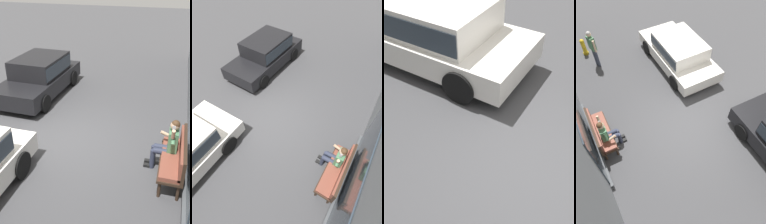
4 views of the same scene
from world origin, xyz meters
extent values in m
plane|color=#424244|center=(0.00, 0.00, 0.00)|extent=(60.00, 60.00, 0.00)
cube|color=#494C4F|center=(0.79, 3.15, 0.18)|extent=(3.60, 0.12, 0.10)
cylinder|color=#332319|center=(1.56, 3.00, 0.20)|extent=(0.07, 0.07, 0.41)
cylinder|color=#332319|center=(0.02, 3.00, 0.20)|extent=(0.07, 0.07, 0.41)
cylinder|color=#332319|center=(1.56, 2.61, 0.20)|extent=(0.07, 0.07, 0.41)
cylinder|color=#332319|center=(0.02, 2.61, 0.20)|extent=(0.07, 0.07, 0.41)
cube|color=#332319|center=(0.79, 2.81, 0.44)|extent=(1.70, 0.55, 0.06)
cube|color=brown|center=(0.79, 2.81, 0.52)|extent=(1.64, 0.49, 0.10)
cube|color=#332319|center=(0.79, 3.04, 0.74)|extent=(1.70, 0.07, 0.55)
cube|color=brown|center=(0.79, 2.98, 0.74)|extent=(1.64, 0.06, 0.47)
cylinder|color=#2D3347|center=(0.60, 2.57, 0.52)|extent=(0.15, 0.42, 0.15)
cylinder|color=#2D3347|center=(0.60, 2.36, 0.26)|extent=(0.12, 0.12, 0.52)
cube|color=black|center=(0.60, 2.28, 0.04)|extent=(0.10, 0.24, 0.07)
cylinder|color=#2D3347|center=(0.42, 2.57, 0.52)|extent=(0.15, 0.42, 0.15)
cylinder|color=#2D3347|center=(0.42, 2.36, 0.26)|extent=(0.12, 0.12, 0.52)
cube|color=black|center=(0.42, 2.28, 0.04)|extent=(0.10, 0.24, 0.07)
cube|color=#2D3347|center=(0.51, 2.78, 0.52)|extent=(0.34, 0.24, 0.14)
cube|color=#4C7F56|center=(0.51, 2.78, 0.80)|extent=(0.38, 0.22, 0.56)
sphere|color=tan|center=(0.51, 2.78, 1.22)|extent=(0.22, 0.22, 0.22)
sphere|color=#4C331E|center=(0.51, 2.79, 1.25)|extent=(0.20, 0.20, 0.20)
cylinder|color=#4C7F56|center=(0.27, 2.76, 0.91)|extent=(0.20, 0.10, 0.28)
cylinder|color=tan|center=(0.22, 2.60, 0.79)|extent=(0.08, 0.27, 0.17)
cylinder|color=#4C7F56|center=(0.75, 2.78, 0.98)|extent=(0.25, 0.10, 0.22)
cylinder|color=tan|center=(0.82, 2.76, 1.17)|extent=(0.16, 0.08, 0.25)
cube|color=silver|center=(0.65, 2.76, 1.21)|extent=(0.02, 0.07, 0.15)
cube|color=black|center=(-2.68, -2.30, 0.52)|extent=(4.15, 1.86, 0.57)
cube|color=black|center=(-2.84, -2.30, 1.13)|extent=(2.17, 1.60, 0.66)
cube|color=#28333D|center=(-2.84, -2.30, 1.13)|extent=(2.13, 1.64, 0.46)
cylinder|color=black|center=(-1.39, -1.48, 0.31)|extent=(0.62, 0.19, 0.61)
cylinder|color=black|center=(-1.42, -3.17, 0.31)|extent=(0.62, 0.19, 0.61)
cylinder|color=black|center=(-3.94, -1.43, 0.31)|extent=(0.62, 0.19, 0.61)
cylinder|color=black|center=(-3.97, -3.12, 0.31)|extent=(0.62, 0.19, 0.61)
cylinder|color=black|center=(1.81, -0.55, 0.33)|extent=(0.65, 0.19, 0.65)
camera|label=1|loc=(6.32, 2.60, 4.45)|focal=45.00mm
camera|label=2|loc=(3.12, 2.60, 5.60)|focal=28.00mm
camera|label=3|loc=(-0.55, 2.60, 3.41)|focal=45.00mm
camera|label=4|loc=(-3.74, 2.60, 6.80)|focal=35.00mm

